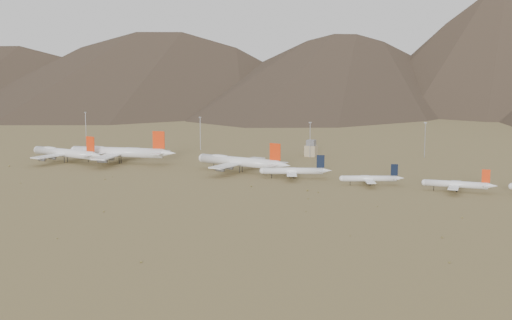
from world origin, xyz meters
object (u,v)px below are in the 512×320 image
at_px(widebody_west, 65,153).
at_px(control_tower, 311,149).
at_px(widebody_centre, 119,152).
at_px(widebody_east, 240,161).
at_px(narrowbody_a, 295,171).
at_px(narrowbody_b, 371,178).

height_order(widebody_west, control_tower, widebody_west).
height_order(widebody_centre, widebody_east, widebody_centre).
xyz_separation_m(widebody_centre, control_tower, (111.65, 81.58, -2.56)).
xyz_separation_m(widebody_centre, narrowbody_a, (130.56, -11.30, -3.23)).
xyz_separation_m(narrowbody_b, control_tower, (-66.50, 97.97, 1.34)).
distance_m(widebody_centre, narrowbody_a, 131.08).
relative_size(narrowbody_a, narrowbody_b, 1.18).
height_order(widebody_centre, control_tower, widebody_centre).
xyz_separation_m(widebody_centre, widebody_east, (91.32, -3.25, -0.90)).
distance_m(widebody_west, widebody_east, 128.66).
bearing_deg(widebody_east, widebody_west, -167.22).
relative_size(widebody_west, widebody_centre, 0.85).
relative_size(narrowbody_b, control_tower, 2.93).
xyz_separation_m(widebody_centre, narrowbody_b, (178.14, -16.39, -3.90)).
bearing_deg(widebody_centre, narrowbody_b, -14.18).
relative_size(widebody_west, narrowbody_a, 1.57).
bearing_deg(control_tower, widebody_east, -103.47).
distance_m(narrowbody_b, control_tower, 118.41).
xyz_separation_m(narrowbody_a, control_tower, (-18.91, 92.88, 0.67)).
height_order(narrowbody_b, control_tower, narrowbody_b).
bearing_deg(widebody_east, widebody_centre, -172.07).
bearing_deg(widebody_west, control_tower, 42.21).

